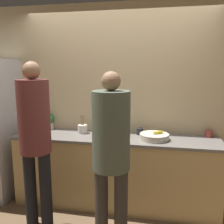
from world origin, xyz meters
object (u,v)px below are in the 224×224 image
Objects in this scene: cup_red at (209,134)px; potted_plant at (49,121)px; fruit_bowl at (154,137)px; bottle_dark at (117,128)px; utensil_crock at (83,129)px; cup_black at (140,131)px; person_left at (35,133)px; person_center at (111,147)px.

potted_plant is (-2.14, 0.00, 0.08)m from cup_red.
fruit_bowl is 0.51m from bottle_dark.
utensil_crock is 2.83× the size of cup_black.
person_left is at bearing -155.92° from cup_red.
person_center is (0.86, -0.17, -0.05)m from person_left.
bottle_dark reaches higher than potted_plant.
cup_black is at bearing 134.42° from fruit_bowl.
fruit_bowl is at bearing -45.58° from cup_black.
bottle_dark is at bearing 2.88° from utensil_crock.
bottle_dark is at bearing -174.76° from cup_red.
person_left is 2.09m from cup_red.
utensil_crock is at bearing -173.98° from cup_black.
cup_black is (-0.19, 0.20, 0.01)m from fruit_bowl.
person_center is at bearing -115.92° from fruit_bowl.
person_center is 7.95× the size of bottle_dark.
cup_black is at bearing 10.85° from bottle_dark.
person_center is at bearing -100.62° from cup_black.
potted_plant reaches higher than cup_black.
cup_red is (1.61, 0.13, -0.02)m from utensil_crock.
person_left is 0.89m from potted_plant.
bottle_dark is at bearing 163.76° from fruit_bowl.
utensil_crock is at bearing 122.54° from person_center.
bottle_dark reaches higher than cup_black.
person_left reaches higher than cup_red.
person_center is 19.41× the size of cup_red.
person_left is 5.23× the size of fruit_bowl.
person_left reaches higher than person_center.
bottle_dark is at bearing 44.79° from person_left.
person_left is 20.45× the size of cup_red.
fruit_bowl is 0.71m from cup_red.
person_left is at bearing 168.80° from person_center.
utensil_crock is at bearing -175.43° from cup_red.
cup_red is (1.90, 0.85, -0.13)m from person_left.
person_left is 1.06m from bottle_dark.
potted_plant is (-1.28, 0.05, 0.07)m from cup_black.
person_center is 1.06m from utensil_crock.
potted_plant is at bearing 166.32° from utensil_crock.
cup_red is at bearing 5.24° from bottle_dark.
utensil_crock is at bearing -13.68° from potted_plant.
bottle_dark is at bearing -169.15° from cup_black.
fruit_bowl is at bearing -159.64° from cup_red.
bottle_dark is 1.02× the size of potted_plant.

